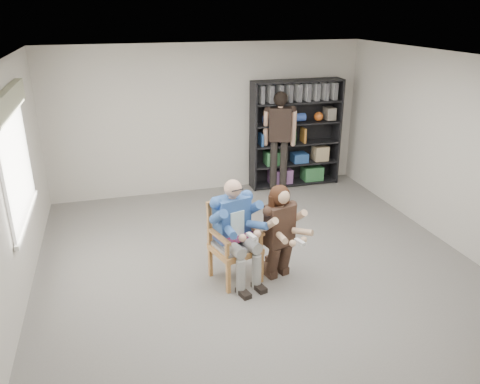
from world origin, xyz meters
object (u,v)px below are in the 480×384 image
object	(u,v)px
armchair	(235,243)
kneeling_woman	(281,234)
bookshelf	(296,134)
seated_man	(235,231)
standing_man	(279,143)

from	to	relation	value
armchair	kneeling_woman	distance (m)	0.60
kneeling_woman	bookshelf	xyz separation A→B (m)	(1.51, 3.26, 0.41)
armchair	seated_man	size ratio (longest dim) A/B	0.77
bookshelf	kneeling_woman	bearing A→B (deg)	-114.89
kneeling_woman	standing_man	xyz separation A→B (m)	(1.10, 3.07, 0.32)
seated_man	standing_man	distance (m)	3.40
kneeling_woman	bookshelf	world-z (taller)	bookshelf
kneeling_woman	seated_man	bearing A→B (deg)	152.48
bookshelf	standing_man	distance (m)	0.46
standing_man	seated_man	bearing A→B (deg)	-101.79
seated_man	kneeling_woman	bearing A→B (deg)	-27.52
armchair	bookshelf	world-z (taller)	bookshelf
seated_man	kneeling_woman	world-z (taller)	seated_man
armchair	bookshelf	distance (m)	3.81
armchair	seated_man	xyz separation A→B (m)	(0.00, 0.00, 0.16)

